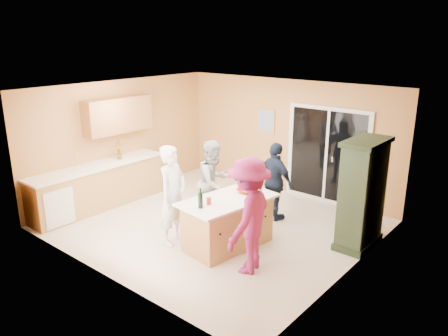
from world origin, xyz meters
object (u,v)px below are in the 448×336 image
Objects in this scene: kitchen_island at (228,224)px; woman_magenta at (249,216)px; woman_white at (173,195)px; woman_navy at (275,182)px; woman_grey at (214,182)px; green_hutch at (362,195)px.

kitchen_island is 1.00m from woman_magenta.
woman_white reaches higher than woman_navy.
woman_grey is at bearing -136.71° from woman_magenta.
green_hutch is 1.04× the size of woman_magenta.
kitchen_island is 0.94× the size of green_hutch.
woman_white reaches higher than woman_grey.
woman_magenta reaches higher than kitchen_island.
green_hutch is 3.24m from woman_white.
green_hutch reaches higher than woman_navy.
woman_navy is at bearing -171.87° from woman_magenta.
green_hutch is 1.15× the size of woman_grey.
woman_grey is 1.89m from woman_magenta.
green_hutch reaches higher than kitchen_island.
kitchen_island is 0.97× the size of woman_magenta.
woman_white is (-2.55, -1.99, -0.04)m from green_hutch.
kitchen_island is 1.01× the size of woman_white.
woman_white is at bearing 177.95° from woman_grey.
woman_grey is at bearing 152.60° from kitchen_island.
green_hutch is at bearing 48.88° from kitchen_island.
woman_magenta is at bearing -116.81° from green_hutch.
woman_magenta is (-0.97, -1.92, -0.01)m from green_hutch.
woman_magenta is (0.78, -1.92, 0.13)m from woman_navy.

